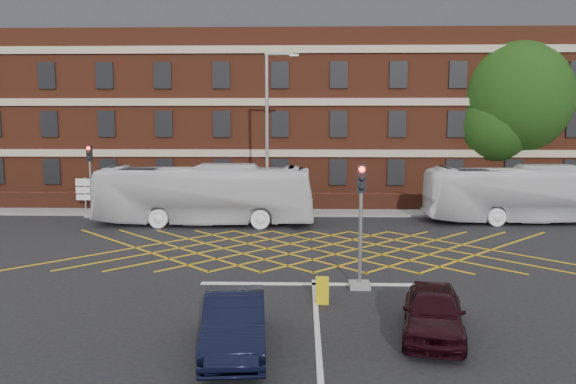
{
  "coord_description": "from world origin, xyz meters",
  "views": [
    {
      "loc": [
        -0.41,
        -22.72,
        5.73
      ],
      "look_at": [
        -1.06,
        1.5,
        2.64
      ],
      "focal_mm": 35.0,
      "sensor_mm": 36.0,
      "label": 1
    }
  ],
  "objects_px": {
    "car_maroon": "(433,312)",
    "utility_cabinet": "(322,290)",
    "car_navy": "(235,323)",
    "traffic_light_near": "(360,238)",
    "bus_right": "(529,194)",
    "direction_signs": "(85,190)",
    "street_lamp": "(268,165)",
    "bus_left": "(205,195)",
    "deciduous_tree": "(509,106)",
    "traffic_light_far": "(91,188)"
  },
  "relations": [
    {
      "from": "bus_right",
      "to": "traffic_light_far",
      "type": "height_order",
      "value": "traffic_light_far"
    },
    {
      "from": "bus_right",
      "to": "car_maroon",
      "type": "xyz_separation_m",
      "value": [
        -9.28,
        -17.16,
        -0.95
      ]
    },
    {
      "from": "street_lamp",
      "to": "direction_signs",
      "type": "bearing_deg",
      "value": 164.3
    },
    {
      "from": "bus_left",
      "to": "deciduous_tree",
      "type": "xyz_separation_m",
      "value": [
        20.11,
        10.26,
        5.08
      ]
    },
    {
      "from": "car_navy",
      "to": "direction_signs",
      "type": "relative_size",
      "value": 1.96
    },
    {
      "from": "bus_right",
      "to": "car_maroon",
      "type": "height_order",
      "value": "bus_right"
    },
    {
      "from": "deciduous_tree",
      "to": "utility_cabinet",
      "type": "bearing_deg",
      "value": -120.77
    },
    {
      "from": "car_maroon",
      "to": "direction_signs",
      "type": "bearing_deg",
      "value": 142.39
    },
    {
      "from": "car_navy",
      "to": "direction_signs",
      "type": "height_order",
      "value": "direction_signs"
    },
    {
      "from": "car_navy",
      "to": "car_maroon",
      "type": "xyz_separation_m",
      "value": [
        5.2,
        1.07,
        -0.04
      ]
    },
    {
      "from": "direction_signs",
      "to": "utility_cabinet",
      "type": "relative_size",
      "value": 2.67
    },
    {
      "from": "bus_right",
      "to": "direction_signs",
      "type": "height_order",
      "value": "bus_right"
    },
    {
      "from": "car_navy",
      "to": "traffic_light_near",
      "type": "xyz_separation_m",
      "value": [
        3.67,
        5.34,
        1.05
      ]
    },
    {
      "from": "bus_right",
      "to": "deciduous_tree",
      "type": "bearing_deg",
      "value": -13.65
    },
    {
      "from": "traffic_light_near",
      "to": "street_lamp",
      "type": "xyz_separation_m",
      "value": [
        -3.91,
        12.44,
        1.5
      ]
    },
    {
      "from": "car_maroon",
      "to": "traffic_light_far",
      "type": "height_order",
      "value": "traffic_light_far"
    },
    {
      "from": "bus_left",
      "to": "traffic_light_far",
      "type": "relative_size",
      "value": 2.81
    },
    {
      "from": "street_lamp",
      "to": "direction_signs",
      "type": "height_order",
      "value": "street_lamp"
    },
    {
      "from": "bus_left",
      "to": "car_maroon",
      "type": "relative_size",
      "value": 3.06
    },
    {
      "from": "traffic_light_near",
      "to": "direction_signs",
      "type": "height_order",
      "value": "traffic_light_near"
    },
    {
      "from": "car_navy",
      "to": "deciduous_tree",
      "type": "height_order",
      "value": "deciduous_tree"
    },
    {
      "from": "bus_right",
      "to": "traffic_light_far",
      "type": "xyz_separation_m",
      "value": [
        -25.42,
        1.14,
        0.14
      ]
    },
    {
      "from": "bus_right",
      "to": "car_navy",
      "type": "distance_m",
      "value": 23.3
    },
    {
      "from": "traffic_light_far",
      "to": "bus_left",
      "type": "bearing_deg",
      "value": -17.21
    },
    {
      "from": "bus_right",
      "to": "traffic_light_near",
      "type": "height_order",
      "value": "traffic_light_near"
    },
    {
      "from": "car_maroon",
      "to": "street_lamp",
      "type": "height_order",
      "value": "street_lamp"
    },
    {
      "from": "traffic_light_far",
      "to": "traffic_light_near",
      "type": "bearing_deg",
      "value": -43.82
    },
    {
      "from": "deciduous_tree",
      "to": "traffic_light_near",
      "type": "bearing_deg",
      "value": -120.05
    },
    {
      "from": "deciduous_tree",
      "to": "car_maroon",
      "type": "bearing_deg",
      "value": -113.09
    },
    {
      "from": "bus_left",
      "to": "traffic_light_near",
      "type": "height_order",
      "value": "traffic_light_near"
    },
    {
      "from": "traffic_light_near",
      "to": "direction_signs",
      "type": "distance_m",
      "value": 22.22
    },
    {
      "from": "deciduous_tree",
      "to": "car_navy",
      "type": "bearing_deg",
      "value": -120.95
    },
    {
      "from": "car_navy",
      "to": "car_maroon",
      "type": "relative_size",
      "value": 1.1
    },
    {
      "from": "bus_left",
      "to": "deciduous_tree",
      "type": "distance_m",
      "value": 23.14
    },
    {
      "from": "bus_right",
      "to": "street_lamp",
      "type": "bearing_deg",
      "value": 89.99
    },
    {
      "from": "bus_right",
      "to": "utility_cabinet",
      "type": "bearing_deg",
      "value": 138.31
    },
    {
      "from": "traffic_light_near",
      "to": "traffic_light_far",
      "type": "distance_m",
      "value": 20.25
    },
    {
      "from": "bus_right",
      "to": "direction_signs",
      "type": "bearing_deg",
      "value": 82.09
    },
    {
      "from": "car_maroon",
      "to": "utility_cabinet",
      "type": "xyz_separation_m",
      "value": [
        -2.88,
        2.64,
        -0.26
      ]
    },
    {
      "from": "car_maroon",
      "to": "traffic_light_far",
      "type": "bearing_deg",
      "value": 143.15
    },
    {
      "from": "street_lamp",
      "to": "direction_signs",
      "type": "relative_size",
      "value": 4.27
    },
    {
      "from": "bus_left",
      "to": "street_lamp",
      "type": "height_order",
      "value": "street_lamp"
    },
    {
      "from": "deciduous_tree",
      "to": "traffic_light_far",
      "type": "bearing_deg",
      "value": -163.67
    },
    {
      "from": "car_maroon",
      "to": "street_lamp",
      "type": "distance_m",
      "value": 17.77
    },
    {
      "from": "direction_signs",
      "to": "car_navy",
      "type": "bearing_deg",
      "value": -60.36
    },
    {
      "from": "bus_right",
      "to": "traffic_light_near",
      "type": "relative_size",
      "value": 2.72
    },
    {
      "from": "traffic_light_far",
      "to": "utility_cabinet",
      "type": "xyz_separation_m",
      "value": [
        13.26,
        -15.65,
        -1.35
      ]
    },
    {
      "from": "direction_signs",
      "to": "street_lamp",
      "type": "bearing_deg",
      "value": -15.7
    },
    {
      "from": "street_lamp",
      "to": "utility_cabinet",
      "type": "height_order",
      "value": "street_lamp"
    },
    {
      "from": "bus_left",
      "to": "car_navy",
      "type": "bearing_deg",
      "value": -166.81
    }
  ]
}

